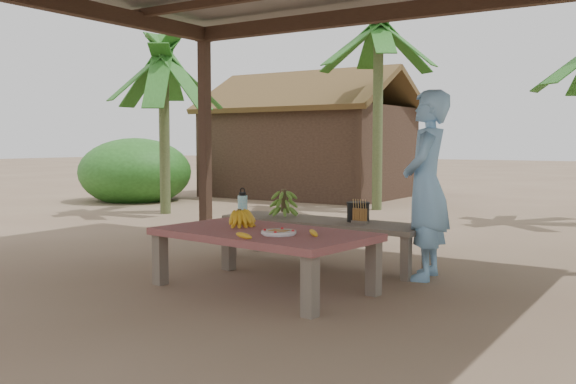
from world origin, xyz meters
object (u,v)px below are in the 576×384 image
Objects in this scene: cooking_pot at (358,212)px; woman at (426,185)px; bench at (323,225)px; plate at (279,233)px; ripe_banana_bunch at (239,217)px; work_table at (263,238)px; water_flask at (243,208)px.

woman reaches higher than cooking_pot.
plate reaches higher than bench.
cooking_pot is (0.54, 1.22, -0.04)m from ripe_banana_bunch.
work_table is 0.29m from plate.
work_table is 5.87× the size of water_flask.
plate is at bearing -21.28° from work_table.
cooking_pot reaches higher than plate.
work_table reaches higher than bench.
ripe_banana_bunch is 0.23m from water_flask.
ripe_banana_bunch is at bearing 168.43° from work_table.
ripe_banana_bunch is 0.98× the size of plate.
bench is (-0.14, 1.26, -0.04)m from work_table.
woman reaches higher than plate.
bench is 0.40m from cooking_pot.
woman is (0.76, -0.17, 0.31)m from cooking_pot.
water_flask is 0.19× the size of woman.
plate is at bearing -22.59° from ripe_banana_bunch.
water_flask is 1.48× the size of cooking_pot.
bench is 1.03m from water_flask.
work_table is 8.67× the size of cooking_pot.
work_table is 1.57m from woman.
woman is at bearing 30.99° from water_flask.
woman reaches higher than ripe_banana_bunch.
water_flask reaches higher than plate.
plate is at bearing -88.85° from cooking_pot.
ripe_banana_bunch is at bearing -61.93° from woman.
plate reaches higher than work_table.
plate is 1.28× the size of cooking_pot.
woman reaches higher than water_flask.
bench is 8.09× the size of ripe_banana_bunch.
work_table is 1.27m from bench.
water_flask is at bearing -104.07° from bench.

